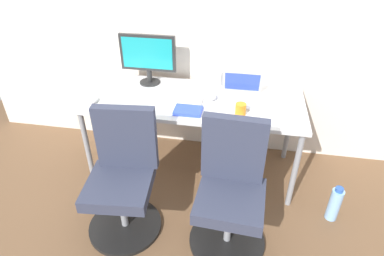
{
  "coord_description": "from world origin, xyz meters",
  "views": [
    {
      "loc": [
        0.4,
        -2.32,
        1.99
      ],
      "look_at": [
        0.0,
        -0.05,
        0.47
      ],
      "focal_mm": 30.65,
      "sensor_mm": 36.0,
      "label": 1
    }
  ],
  "objects_px": {
    "office_chair_left": "(123,179)",
    "open_laptop": "(241,94)",
    "office_chair_right": "(231,193)",
    "desktop_monitor": "(148,56)",
    "water_bottle_on_floor": "(335,204)",
    "coffee_mug": "(241,109)"
  },
  "relations": [
    {
      "from": "desktop_monitor",
      "to": "water_bottle_on_floor",
      "type": "bearing_deg",
      "value": -21.48
    },
    {
      "from": "office_chair_left",
      "to": "desktop_monitor",
      "type": "distance_m",
      "value": 1.09
    },
    {
      "from": "office_chair_right",
      "to": "coffee_mug",
      "type": "relative_size",
      "value": 10.22
    },
    {
      "from": "office_chair_left",
      "to": "desktop_monitor",
      "type": "xyz_separation_m",
      "value": [
        -0.05,
        0.93,
        0.56
      ]
    },
    {
      "from": "water_bottle_on_floor",
      "to": "open_laptop",
      "type": "bearing_deg",
      "value": 149.99
    },
    {
      "from": "desktop_monitor",
      "to": "coffee_mug",
      "type": "xyz_separation_m",
      "value": [
        0.82,
        -0.41,
        -0.2
      ]
    },
    {
      "from": "desktop_monitor",
      "to": "open_laptop",
      "type": "bearing_deg",
      "value": -12.18
    },
    {
      "from": "desktop_monitor",
      "to": "open_laptop",
      "type": "distance_m",
      "value": 0.85
    },
    {
      "from": "coffee_mug",
      "to": "desktop_monitor",
      "type": "bearing_deg",
      "value": 153.2
    },
    {
      "from": "water_bottle_on_floor",
      "to": "open_laptop",
      "type": "distance_m",
      "value": 1.1
    },
    {
      "from": "office_chair_right",
      "to": "desktop_monitor",
      "type": "xyz_separation_m",
      "value": [
        -0.81,
        0.93,
        0.56
      ]
    },
    {
      "from": "office_chair_right",
      "to": "water_bottle_on_floor",
      "type": "relative_size",
      "value": 3.03
    },
    {
      "from": "office_chair_left",
      "to": "open_laptop",
      "type": "distance_m",
      "value": 1.13
    },
    {
      "from": "water_bottle_on_floor",
      "to": "coffee_mug",
      "type": "relative_size",
      "value": 3.37
    },
    {
      "from": "open_laptop",
      "to": "coffee_mug",
      "type": "distance_m",
      "value": 0.24
    },
    {
      "from": "water_bottle_on_floor",
      "to": "desktop_monitor",
      "type": "bearing_deg",
      "value": 158.52
    },
    {
      "from": "coffee_mug",
      "to": "office_chair_left",
      "type": "bearing_deg",
      "value": -146.05
    },
    {
      "from": "office_chair_right",
      "to": "desktop_monitor",
      "type": "distance_m",
      "value": 1.35
    },
    {
      "from": "office_chair_right",
      "to": "water_bottle_on_floor",
      "type": "height_order",
      "value": "office_chair_right"
    },
    {
      "from": "water_bottle_on_floor",
      "to": "coffee_mug",
      "type": "xyz_separation_m",
      "value": [
        -0.77,
        0.21,
        0.63
      ]
    },
    {
      "from": "office_chair_left",
      "to": "coffee_mug",
      "type": "bearing_deg",
      "value": 33.95
    },
    {
      "from": "office_chair_right",
      "to": "office_chair_left",
      "type": "bearing_deg",
      "value": -179.98
    }
  ]
}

